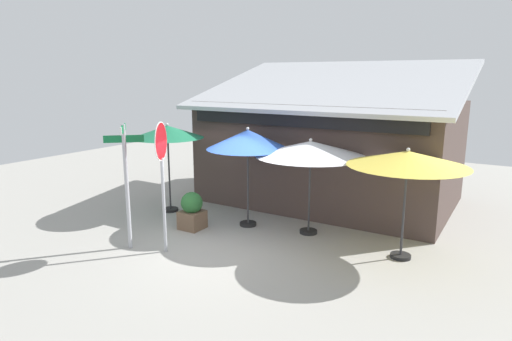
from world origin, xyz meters
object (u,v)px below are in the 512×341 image
(stop_sign, at_px, (162,161))
(sidewalk_planter, at_px, (192,211))
(patio_umbrella_royal_blue_center, at_px, (248,140))
(street_sign_post, at_px, (126,173))
(patio_umbrella_forest_green_left, at_px, (167,133))
(patio_umbrella_mustard_far_right, at_px, (408,159))
(patio_umbrella_ivory_right, at_px, (311,149))

(stop_sign, height_order, sidewalk_planter, stop_sign)
(stop_sign, height_order, patio_umbrella_royal_blue_center, stop_sign)
(street_sign_post, xyz_separation_m, patio_umbrella_forest_green_left, (-1.14, 2.62, 0.55))
(street_sign_post, xyz_separation_m, sidewalk_planter, (0.38, 1.76, -1.28))
(patio_umbrella_mustard_far_right, bearing_deg, patio_umbrella_forest_green_left, -179.65)
(street_sign_post, bearing_deg, patio_umbrella_ivory_right, 44.30)
(stop_sign, xyz_separation_m, patio_umbrella_royal_blue_center, (0.62, 2.47, 0.20))
(patio_umbrella_royal_blue_center, bearing_deg, stop_sign, -104.16)
(street_sign_post, bearing_deg, stop_sign, 16.60)
(stop_sign, relative_size, patio_umbrella_royal_blue_center, 1.12)
(patio_umbrella_forest_green_left, relative_size, patio_umbrella_royal_blue_center, 0.99)
(patio_umbrella_forest_green_left, bearing_deg, patio_umbrella_ivory_right, 5.40)
(street_sign_post, height_order, patio_umbrella_forest_green_left, street_sign_post)
(patio_umbrella_royal_blue_center, relative_size, patio_umbrella_ivory_right, 0.97)
(stop_sign, relative_size, patio_umbrella_mustard_far_right, 1.17)
(stop_sign, distance_m, patio_umbrella_mustard_far_right, 5.19)
(patio_umbrella_royal_blue_center, bearing_deg, sidewalk_planter, -138.77)
(patio_umbrella_royal_blue_center, xyz_separation_m, sidewalk_planter, (-1.10, -0.96, -1.80))
(patio_umbrella_royal_blue_center, xyz_separation_m, patio_umbrella_mustard_far_right, (3.97, -0.07, -0.10))
(street_sign_post, height_order, patio_umbrella_royal_blue_center, street_sign_post)
(patio_umbrella_ivory_right, distance_m, sidewalk_planter, 3.42)
(stop_sign, distance_m, sidewalk_planter, 2.25)
(stop_sign, xyz_separation_m, patio_umbrella_forest_green_left, (-1.99, 2.36, 0.23))
(stop_sign, relative_size, sidewalk_planter, 3.02)
(street_sign_post, xyz_separation_m, patio_umbrella_royal_blue_center, (1.48, 2.72, 0.52))
(patio_umbrella_royal_blue_center, height_order, sidewalk_planter, patio_umbrella_royal_blue_center)
(patio_umbrella_forest_green_left, xyz_separation_m, patio_umbrella_ivory_right, (4.23, 0.40, -0.16))
(stop_sign, distance_m, patio_umbrella_forest_green_left, 3.10)
(patio_umbrella_royal_blue_center, height_order, patio_umbrella_mustard_far_right, patio_umbrella_royal_blue_center)
(patio_umbrella_mustard_far_right, height_order, sidewalk_planter, patio_umbrella_mustard_far_right)
(patio_umbrella_ivory_right, bearing_deg, patio_umbrella_royal_blue_center, -169.78)
(sidewalk_planter, bearing_deg, patio_umbrella_forest_green_left, 150.73)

